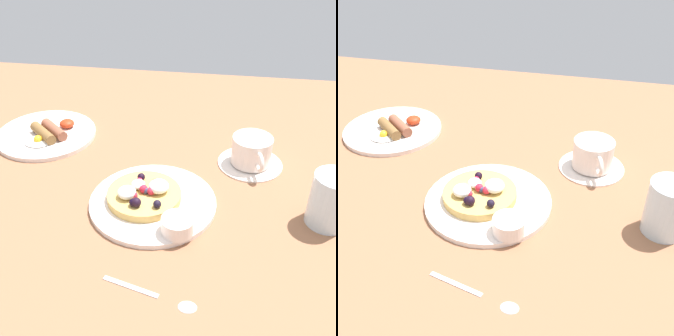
% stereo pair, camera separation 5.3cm
% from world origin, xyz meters
% --- Properties ---
extents(ground_plane, '(1.54, 1.28, 0.03)m').
position_xyz_m(ground_plane, '(0.00, 0.00, -0.01)').
color(ground_plane, '#905E40').
extents(pancake_plate, '(0.24, 0.24, 0.01)m').
position_xyz_m(pancake_plate, '(0.05, -0.04, 0.01)').
color(pancake_plate, white).
rests_on(pancake_plate, ground_plane).
extents(pancake_with_berries, '(0.14, 0.14, 0.04)m').
position_xyz_m(pancake_with_berries, '(0.03, -0.04, 0.02)').
color(pancake_with_berries, tan).
rests_on(pancake_with_berries, pancake_plate).
extents(syrup_ramekin, '(0.06, 0.06, 0.03)m').
position_xyz_m(syrup_ramekin, '(0.10, -0.12, 0.03)').
color(syrup_ramekin, white).
rests_on(syrup_ramekin, pancake_plate).
extents(breakfast_plate, '(0.24, 0.24, 0.01)m').
position_xyz_m(breakfast_plate, '(-0.26, 0.18, 0.01)').
color(breakfast_plate, white).
rests_on(breakfast_plate, ground_plane).
extents(fried_breakfast, '(0.10, 0.13, 0.03)m').
position_xyz_m(fried_breakfast, '(-0.24, 0.17, 0.02)').
color(fried_breakfast, brown).
rests_on(fried_breakfast, breakfast_plate).
extents(coffee_saucer, '(0.14, 0.14, 0.01)m').
position_xyz_m(coffee_saucer, '(0.23, 0.13, 0.00)').
color(coffee_saucer, white).
rests_on(coffee_saucer, ground_plane).
extents(coffee_cup, '(0.09, 0.12, 0.06)m').
position_xyz_m(coffee_cup, '(0.23, 0.13, 0.04)').
color(coffee_cup, white).
rests_on(coffee_cup, coffee_saucer).
extents(teaspoon, '(0.15, 0.05, 0.01)m').
position_xyz_m(teaspoon, '(0.10, -0.26, 0.00)').
color(teaspoon, silver).
rests_on(teaspoon, ground_plane).
extents(water_glass, '(0.07, 0.07, 0.10)m').
position_xyz_m(water_glass, '(0.37, -0.04, 0.05)').
color(water_glass, silver).
rests_on(water_glass, ground_plane).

